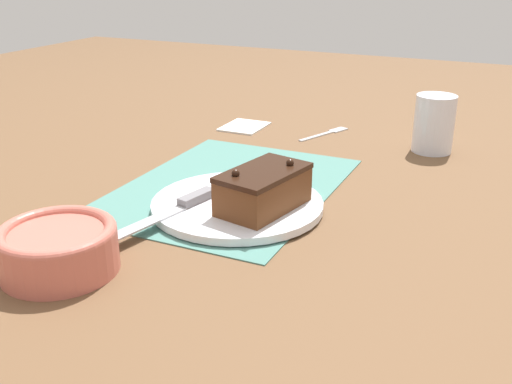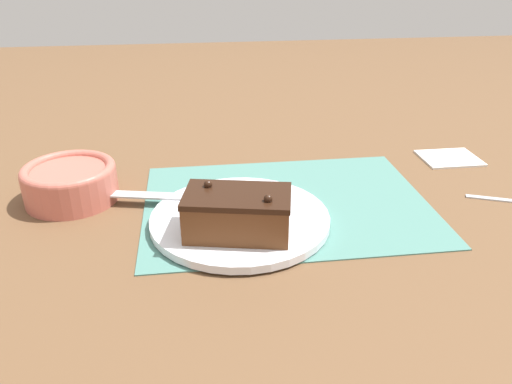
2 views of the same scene
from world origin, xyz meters
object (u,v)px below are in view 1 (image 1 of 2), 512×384
object	(u,v)px
dessert_fork	(327,133)
chocolate_cake	(263,189)
serving_knife	(180,206)
small_bowl	(58,247)
drinking_glass	(434,124)
cake_plate	(237,204)

from	to	relation	value
dessert_fork	chocolate_cake	bearing A→B (deg)	-60.93
serving_knife	small_bowl	world-z (taller)	small_bowl
serving_knife	drinking_glass	bearing A→B (deg)	-107.20
cake_plate	small_bowl	xyz separation A→B (m)	(-0.27, 0.12, 0.02)
chocolate_cake	serving_knife	distance (m)	0.13
small_bowl	dessert_fork	bearing A→B (deg)	-8.50
chocolate_cake	small_bowl	bearing A→B (deg)	147.14
cake_plate	dessert_fork	distance (m)	0.47
dessert_fork	cake_plate	bearing A→B (deg)	-66.69
chocolate_cake	small_bowl	size ratio (longest dim) A/B	1.07
cake_plate	chocolate_cake	world-z (taller)	chocolate_cake
chocolate_cake	drinking_glass	xyz separation A→B (m)	(0.45, -0.18, 0.01)
cake_plate	chocolate_cake	xyz separation A→B (m)	(-0.01, -0.05, 0.04)
chocolate_cake	dessert_fork	bearing A→B (deg)	6.88
cake_plate	serving_knife	distance (m)	0.09
serving_knife	small_bowl	bearing A→B (deg)	87.73
cake_plate	dessert_fork	xyz separation A→B (m)	(0.47, 0.01, -0.01)
serving_knife	small_bowl	size ratio (longest dim) A/B	1.41
serving_knife	small_bowl	xyz separation A→B (m)	(-0.20, 0.05, 0.01)
serving_knife	dessert_fork	world-z (taller)	serving_knife
chocolate_cake	serving_knife	world-z (taller)	chocolate_cake
cake_plate	small_bowl	distance (m)	0.29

